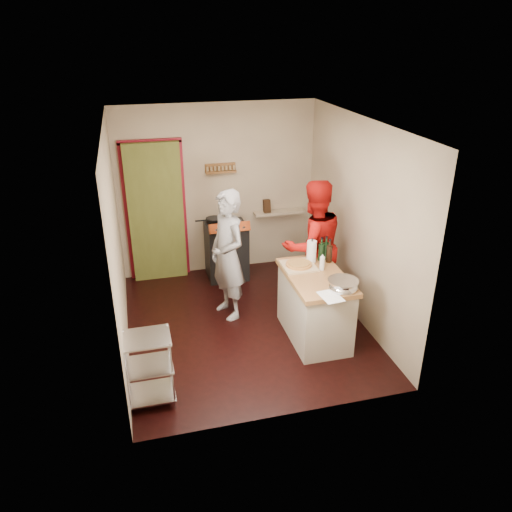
{
  "coord_description": "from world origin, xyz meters",
  "views": [
    {
      "loc": [
        -1.25,
        -5.45,
        3.57
      ],
      "look_at": [
        0.15,
        0.0,
        0.97
      ],
      "focal_mm": 35.0,
      "sensor_mm": 36.0,
      "label": 1
    }
  ],
  "objects_px": {
    "wire_shelving": "(149,366)",
    "island": "(315,304)",
    "person_stripe": "(228,256)",
    "stove": "(226,250)",
    "person_red": "(313,246)"
  },
  "relations": [
    {
      "from": "wire_shelving",
      "to": "person_stripe",
      "type": "distance_m",
      "value": 1.93
    },
    {
      "from": "person_stripe",
      "to": "person_red",
      "type": "xyz_separation_m",
      "value": [
        1.15,
        -0.05,
        0.03
      ]
    },
    {
      "from": "wire_shelving",
      "to": "person_red",
      "type": "height_order",
      "value": "person_red"
    },
    {
      "from": "stove",
      "to": "person_red",
      "type": "bearing_deg",
      "value": -50.84
    },
    {
      "from": "island",
      "to": "person_stripe",
      "type": "bearing_deg",
      "value": 139.34
    },
    {
      "from": "stove",
      "to": "person_stripe",
      "type": "distance_m",
      "value": 1.21
    },
    {
      "from": "person_stripe",
      "to": "island",
      "type": "bearing_deg",
      "value": 30.2
    },
    {
      "from": "island",
      "to": "person_red",
      "type": "bearing_deg",
      "value": 73.16
    },
    {
      "from": "stove",
      "to": "person_stripe",
      "type": "relative_size",
      "value": 0.58
    },
    {
      "from": "island",
      "to": "person_red",
      "type": "distance_m",
      "value": 0.89
    },
    {
      "from": "stove",
      "to": "wire_shelving",
      "type": "xyz_separation_m",
      "value": [
        -1.33,
        -2.62,
        -0.01
      ]
    },
    {
      "from": "person_stripe",
      "to": "stove",
      "type": "bearing_deg",
      "value": 150.87
    },
    {
      "from": "wire_shelving",
      "to": "island",
      "type": "height_order",
      "value": "island"
    },
    {
      "from": "wire_shelving",
      "to": "island",
      "type": "relative_size",
      "value": 0.63
    },
    {
      "from": "wire_shelving",
      "to": "stove",
      "type": "bearing_deg",
      "value": 63.15
    }
  ]
}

